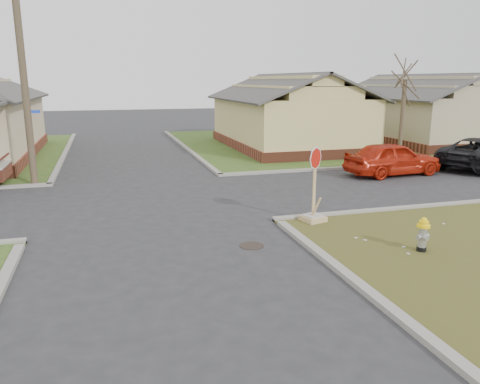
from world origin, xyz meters
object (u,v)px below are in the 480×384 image
object	(u,v)px
red_sedan	(393,158)
utility_pole	(23,69)
stop_sign	(314,205)
fire_hydrant	(423,233)

from	to	relation	value
red_sedan	utility_pole	bearing A→B (deg)	77.42
stop_sign	red_sedan	bearing A→B (deg)	26.73
utility_pole	fire_hydrant	xyz separation A→B (m)	(10.35, -11.06, -4.13)
utility_pole	red_sedan	size ratio (longest dim) A/B	2.02
stop_sign	fire_hydrant	bearing A→B (deg)	-78.29
fire_hydrant	red_sedan	bearing A→B (deg)	48.75
utility_pole	red_sedan	distance (m)	16.04
utility_pole	fire_hydrant	bearing A→B (deg)	-46.91
utility_pole	fire_hydrant	size ratio (longest dim) A/B	10.25
utility_pole	fire_hydrant	distance (m)	15.70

